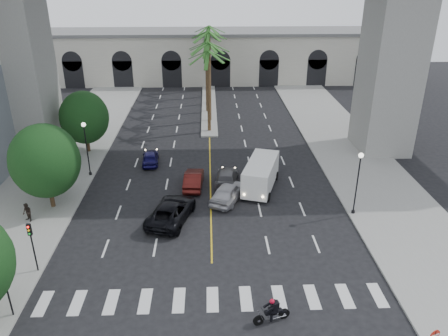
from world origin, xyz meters
TOP-DOWN VIEW (x-y plane):
  - ground at (0.00, 0.00)m, footprint 140.00×140.00m
  - sidewalk_left at (-15.00, 15.00)m, footprint 8.00×100.00m
  - sidewalk_right at (15.00, 15.00)m, footprint 8.00×100.00m
  - median at (0.00, 38.00)m, footprint 2.00×24.00m
  - pier_building at (0.00, 55.00)m, footprint 71.00×10.50m
  - palm_a at (0.00, 28.00)m, footprint 3.20×3.20m
  - palm_b at (0.10, 32.00)m, footprint 3.20×3.20m
  - palm_c at (-0.20, 36.00)m, footprint 3.20×3.20m
  - palm_d at (0.15, 40.00)m, footprint 3.20×3.20m
  - palm_e at (-0.10, 44.00)m, footprint 3.20×3.20m
  - palm_f at (0.20, 48.00)m, footprint 3.20×3.20m
  - street_tree_mid at (-13.00, 10.00)m, footprint 5.44×5.44m
  - street_tree_far at (-13.00, 22.00)m, footprint 5.04×5.04m
  - lamp_post_left_far at (-11.40, 16.00)m, footprint 0.40×0.40m
  - lamp_post_right at (11.40, 8.00)m, footprint 0.40×0.40m
  - traffic_signal_near at (-11.30, -2.50)m, footprint 0.25×0.18m
  - traffic_signal_far at (-11.30, 1.50)m, footprint 0.25×0.18m
  - motorcycle_rider at (3.33, -3.40)m, footprint 2.14×0.82m
  - car_a at (1.50, 10.69)m, footprint 3.69×5.06m
  - car_b at (-1.50, 13.40)m, footprint 1.84×4.56m
  - car_c at (-3.08, 7.70)m, footprint 4.14×6.28m
  - car_d at (1.50, 13.83)m, footprint 2.53×4.97m
  - car_e at (-6.02, 18.71)m, footprint 1.88×4.04m
  - cargo_van at (4.46, 12.77)m, footprint 3.98×6.48m
  - pedestrian_b at (-14.14, 7.68)m, footprint 0.94×0.91m

SIDE VIEW (x-z plane):
  - ground at x=0.00m, z-range 0.00..0.00m
  - sidewalk_left at x=-15.00m, z-range 0.00..0.15m
  - sidewalk_right at x=15.00m, z-range 0.00..0.15m
  - median at x=0.00m, z-range 0.00..0.20m
  - car_e at x=-6.02m, z-range 0.00..1.34m
  - car_d at x=1.50m, z-range 0.00..1.38m
  - motorcycle_rider at x=3.33m, z-range -0.08..1.51m
  - car_b at x=-1.50m, z-range 0.00..1.47m
  - car_a at x=1.50m, z-range 0.00..1.60m
  - car_c at x=-3.08m, z-range 0.00..1.60m
  - pedestrian_b at x=-14.14m, z-range 0.15..1.67m
  - cargo_van at x=4.46m, z-range 0.15..2.74m
  - traffic_signal_near at x=-11.30m, z-range 0.69..4.34m
  - traffic_signal_far at x=-11.30m, z-range 0.69..4.34m
  - lamp_post_left_far at x=-11.40m, z-range 0.55..5.90m
  - lamp_post_right at x=11.40m, z-range 0.55..5.90m
  - street_tree_far at x=-13.00m, z-range 0.56..7.24m
  - street_tree_mid at x=-13.00m, z-range 0.61..7.81m
  - pier_building at x=0.00m, z-range 0.02..8.52m
  - palm_c at x=-0.20m, z-range 3.86..13.96m
  - palm_a at x=0.00m, z-range 3.95..14.25m
  - palm_e at x=-0.10m, z-range 3.99..14.39m
  - palm_b at x=0.10m, z-range 4.07..14.67m
  - palm_f at x=0.20m, z-range 4.11..14.81m
  - palm_d at x=0.15m, z-range 4.20..15.10m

